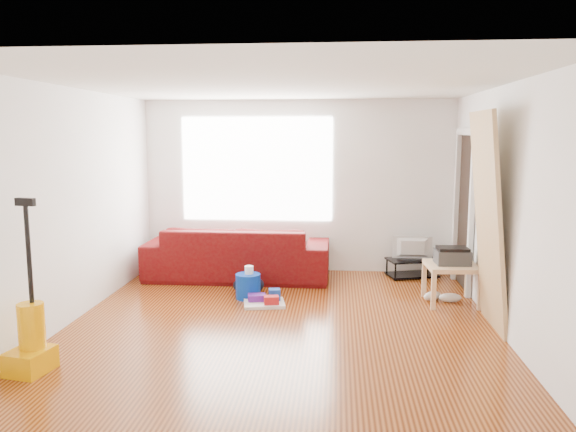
# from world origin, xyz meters

# --- Properties ---
(room) EXTENTS (4.51, 5.01, 2.51)m
(room) POSITION_xyz_m (0.07, 0.15, 1.25)
(room) COLOR #511C07
(room) RESTS_ON ground
(sofa) EXTENTS (2.54, 0.99, 0.74)m
(sofa) POSITION_xyz_m (-0.80, 1.95, 0.00)
(sofa) COLOR #4C0106
(sofa) RESTS_ON ground
(tv_stand) EXTENTS (0.77, 0.56, 0.26)m
(tv_stand) POSITION_xyz_m (1.65, 2.22, 0.14)
(tv_stand) COLOR black
(tv_stand) RESTS_ON ground
(tv) EXTENTS (0.56, 0.07, 0.32)m
(tv) POSITION_xyz_m (1.65, 2.22, 0.42)
(tv) COLOR black
(tv) RESTS_ON tv_stand
(side_table) EXTENTS (0.61, 0.61, 0.48)m
(side_table) POSITION_xyz_m (1.95, 0.99, 0.40)
(side_table) COLOR #E2B083
(side_table) RESTS_ON ground
(printer) EXTENTS (0.40, 0.32, 0.20)m
(printer) POSITION_xyz_m (1.95, 0.99, 0.58)
(printer) COLOR #303031
(printer) RESTS_ON side_table
(bucket) EXTENTS (0.37, 0.37, 0.31)m
(bucket) POSITION_xyz_m (-0.50, 0.97, 0.00)
(bucket) COLOR #0534A8
(bucket) RESTS_ON ground
(toilet_paper) EXTENTS (0.11, 0.11, 0.10)m
(toilet_paper) POSITION_xyz_m (-0.49, 0.98, 0.20)
(toilet_paper) COLOR white
(toilet_paper) RESTS_ON bucket
(cleaning_tray) EXTENTS (0.54, 0.46, 0.17)m
(cleaning_tray) POSITION_xyz_m (-0.25, 0.72, 0.05)
(cleaning_tray) COLOR silver
(cleaning_tray) RESTS_ON ground
(backpack) EXTENTS (0.48, 0.42, 0.22)m
(backpack) POSITION_xyz_m (-0.53, 1.18, 0.00)
(backpack) COLOR black
(backpack) RESTS_ON ground
(sneakers) EXTENTS (0.48, 0.26, 0.11)m
(sneakers) POSITION_xyz_m (1.85, 1.05, 0.06)
(sneakers) COLOR silver
(sneakers) RESTS_ON ground
(vacuum) EXTENTS (0.37, 0.40, 1.48)m
(vacuum) POSITION_xyz_m (-2.00, -1.32, 0.27)
(vacuum) COLOR #E79700
(vacuum) RESTS_ON ground
(door_panel) EXTENTS (0.28, 0.90, 2.24)m
(door_panel) POSITION_xyz_m (2.13, 0.18, 0.00)
(door_panel) COLOR tan
(door_panel) RESTS_ON ground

